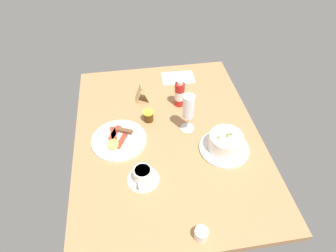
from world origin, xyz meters
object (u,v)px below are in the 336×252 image
wine_glass (189,108)px  menu_card (142,93)px  jam_jar (148,116)px  sauce_bottle_red (180,94)px  porridge_bowl (225,143)px  coffee_cup (143,176)px  creamer_jug (201,233)px  cutlery_setting (177,77)px  breakfast_plate (119,140)px

wine_glass → menu_card: (23.46, 19.01, -7.80)cm
jam_jar → sauce_bottle_red: (9.12, -16.73, 3.96)cm
porridge_bowl → coffee_cup: bearing=105.7°
creamer_jug → jam_jar: 60.85cm
coffee_cup → menu_card: menu_card is taller
sauce_bottle_red → wine_glass: bearing=-177.9°
cutlery_setting → menu_card: size_ratio=1.93×
porridge_bowl → cutlery_setting: size_ratio=1.18×
menu_card → porridge_bowl: bearing=-140.1°
creamer_jug → cutlery_setting: bearing=-5.2°
coffee_cup → sauce_bottle_red: bearing=-27.7°
wine_glass → sauce_bottle_red: size_ratio=1.29×
sauce_bottle_red → jam_jar: bearing=118.6°
sauce_bottle_red → coffee_cup: bearing=152.3°
porridge_bowl → jam_jar: size_ratio=3.89×
wine_glass → menu_card: size_ratio=2.01×
creamer_jug → menu_card: 76.09cm
porridge_bowl → breakfast_plate: size_ratio=0.88×
wine_glass → menu_card: 31.19cm
menu_card → coffee_cup: bearing=175.1°
cutlery_setting → porridge_bowl: bearing=-168.9°
jam_jar → breakfast_plate: jam_jar is taller
jam_jar → wine_glass: bearing=-115.5°
cutlery_setting → breakfast_plate: bearing=141.5°
coffee_cup → jam_jar: (33.83, -5.80, -0.06)cm
jam_jar → breakfast_plate: 18.81cm
creamer_jug → jam_jar: jam_jar is taller
coffee_cup → breakfast_plate: 24.07cm
wine_glass → sauce_bottle_red: 18.35cm
menu_card → jam_jar: bearing=-173.9°
jam_jar → breakfast_plate: size_ratio=0.23×
sauce_bottle_red → breakfast_plate: size_ratio=0.61×
cutlery_setting → menu_card: bearing=128.0°
porridge_bowl → sauce_bottle_red: sauce_bottle_red is taller
wine_glass → creamer_jug: bearing=173.5°
jam_jar → sauce_bottle_red: 19.46cm
coffee_cup → sauce_bottle_red: size_ratio=0.86×
sauce_bottle_red → menu_card: sauce_bottle_red is taller
coffee_cup → creamer_jug: size_ratio=2.26×
cutlery_setting → sauce_bottle_red: 23.87cm
creamer_jug → wine_glass: bearing=-6.5°
porridge_bowl → jam_jar: porridge_bowl is taller
coffee_cup → sauce_bottle_red: 48.65cm
porridge_bowl → jam_jar: 38.70cm
jam_jar → cutlery_setting: bearing=-31.8°
coffee_cup → jam_jar: coffee_cup is taller
wine_glass → cutlery_setting: bearing=-3.4°
jam_jar → menu_card: menu_card is taller
porridge_bowl → cutlery_setting: 56.62cm
porridge_bowl → sauce_bottle_red: 35.61cm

